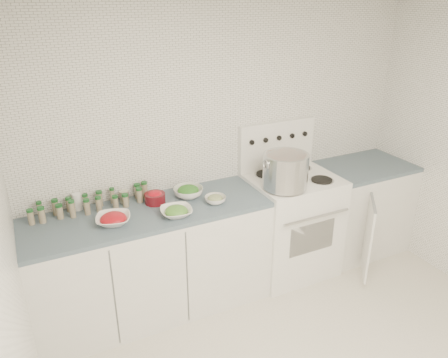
% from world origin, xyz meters
% --- Properties ---
extents(room_walls, '(3.54, 3.04, 2.52)m').
position_xyz_m(room_walls, '(0.00, 0.00, 1.56)').
color(room_walls, white).
rests_on(room_walls, ground).
extents(counter_left, '(1.85, 0.62, 0.90)m').
position_xyz_m(counter_left, '(-0.82, 1.19, 0.45)').
color(counter_left, white).
rests_on(counter_left, ground).
extents(stove, '(0.76, 0.70, 1.36)m').
position_xyz_m(stove, '(0.48, 1.19, 0.50)').
color(stove, white).
rests_on(stove, ground).
extents(counter_right, '(0.89, 0.94, 0.90)m').
position_xyz_m(counter_right, '(1.30, 1.19, 0.45)').
color(counter_right, white).
rests_on(counter_right, ground).
extents(stock_pot, '(0.39, 0.37, 0.28)m').
position_xyz_m(stock_pot, '(0.29, 1.03, 1.10)').
color(stock_pot, silver).
rests_on(stock_pot, stove).
extents(bowl_tomato, '(0.30, 0.30, 0.08)m').
position_xyz_m(bowl_tomato, '(-1.10, 1.12, 0.93)').
color(bowl_tomato, white).
rests_on(bowl_tomato, counter_left).
extents(bowl_snowpea, '(0.26, 0.26, 0.08)m').
position_xyz_m(bowl_snowpea, '(-0.66, 1.03, 0.93)').
color(bowl_snowpea, white).
rests_on(bowl_snowpea, counter_left).
extents(bowl_broccoli, '(0.25, 0.25, 0.10)m').
position_xyz_m(bowl_broccoli, '(-0.46, 1.29, 0.94)').
color(bowl_broccoli, white).
rests_on(bowl_broccoli, counter_left).
extents(bowl_zucchini, '(0.21, 0.21, 0.07)m').
position_xyz_m(bowl_zucchini, '(-0.31, 1.10, 0.93)').
color(bowl_zucchini, white).
rests_on(bowl_zucchini, counter_left).
extents(bowl_pepper, '(0.16, 0.16, 0.10)m').
position_xyz_m(bowl_pepper, '(-0.73, 1.30, 0.95)').
color(bowl_pepper, '#530E15').
rests_on(bowl_pepper, counter_left).
extents(salt_canister, '(0.08, 0.08, 0.13)m').
position_xyz_m(salt_canister, '(-1.30, 1.45, 0.97)').
color(salt_canister, white).
rests_on(salt_canister, counter_left).
extents(tin_can, '(0.08, 0.08, 0.10)m').
position_xyz_m(tin_can, '(-0.95, 1.42, 0.95)').
color(tin_can, '#AEA993').
rests_on(tin_can, counter_left).
extents(spice_cluster, '(0.90, 0.16, 0.14)m').
position_xyz_m(spice_cluster, '(-1.20, 1.39, 0.96)').
color(spice_cluster, gray).
rests_on(spice_cluster, counter_left).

